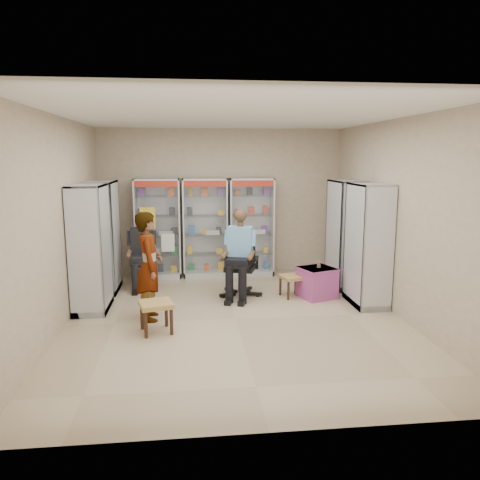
{
  "coord_description": "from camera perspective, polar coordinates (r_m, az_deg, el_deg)",
  "views": [
    {
      "loc": [
        -0.68,
        -6.74,
        2.41
      ],
      "look_at": [
        0.14,
        0.7,
        1.09
      ],
      "focal_mm": 35.0,
      "sensor_mm": 36.0,
      "label": 1
    }
  ],
  "objects": [
    {
      "name": "office_chair",
      "position": [
        8.2,
        0.03,
        -2.98
      ],
      "size": [
        0.78,
        0.78,
        1.14
      ],
      "primitive_type": "cube",
      "rotation": [
        0.0,
        0.0,
        -0.31
      ],
      "color": "black",
      "rests_on": "floor"
    },
    {
      "name": "seated_customer",
      "position": [
        8.9,
        -11.8,
        -1.49
      ],
      "size": [
        0.44,
        0.6,
        1.34
      ],
      "primitive_type": null,
      "color": "black",
      "rests_on": "floor"
    },
    {
      "name": "standing_man",
      "position": [
        7.1,
        -11.02,
        -3.16
      ],
      "size": [
        0.45,
        0.63,
        1.63
      ],
      "primitive_type": "imported",
      "rotation": [
        0.0,
        0.0,
        1.67
      ],
      "color": "gray",
      "rests_on": "floor"
    },
    {
      "name": "room_shell",
      "position": [
        6.79,
        -0.56,
        6.27
      ],
      "size": [
        5.02,
        6.02,
        3.01
      ],
      "color": "#C3A991",
      "rests_on": "ground"
    },
    {
      "name": "cabinet_left_far",
      "position": [
        8.79,
        -16.38,
        0.36
      ],
      "size": [
        0.9,
        0.5,
        2.0
      ],
      "primitive_type": "cube",
      "rotation": [
        0.0,
        0.0,
        -1.57
      ],
      "color": "#ADB0B4",
      "rests_on": "floor"
    },
    {
      "name": "cabinet_back_left",
      "position": [
        9.59,
        -9.95,
        1.39
      ],
      "size": [
        0.9,
        0.5,
        2.0
      ],
      "primitive_type": "cube",
      "color": "silver",
      "rests_on": "floor"
    },
    {
      "name": "woven_stool_b",
      "position": [
        6.71,
        -10.16,
        -9.23
      ],
      "size": [
        0.53,
        0.53,
        0.44
      ],
      "primitive_type": "cube",
      "rotation": [
        0.0,
        0.0,
        0.24
      ],
      "color": "#AD7A49",
      "rests_on": "floor"
    },
    {
      "name": "cabinet_right_near",
      "position": [
        7.93,
        15.33,
        -0.61
      ],
      "size": [
        0.9,
        0.5,
        2.0
      ],
      "primitive_type": "cube",
      "rotation": [
        0.0,
        0.0,
        1.57
      ],
      "color": "#A0A2A7",
      "rests_on": "floor"
    },
    {
      "name": "cabinet_back_right",
      "position": [
        9.66,
        1.37,
        1.6
      ],
      "size": [
        0.9,
        0.5,
        2.0
      ],
      "primitive_type": "cube",
      "color": "#B0B3B7",
      "rests_on": "floor"
    },
    {
      "name": "woven_stool_a",
      "position": [
        8.29,
        6.36,
        -5.6
      ],
      "size": [
        0.47,
        0.47,
        0.38
      ],
      "primitive_type": "cube",
      "rotation": [
        0.0,
        0.0,
        0.27
      ],
      "color": "olive",
      "rests_on": "floor"
    },
    {
      "name": "cabinet_back_mid",
      "position": [
        9.58,
        -4.27,
        1.5
      ],
      "size": [
        0.9,
        0.5,
        2.0
      ],
      "primitive_type": "cube",
      "color": "#B1B5B8",
      "rests_on": "floor"
    },
    {
      "name": "wooden_chair",
      "position": [
        8.99,
        -11.73,
        -2.67
      ],
      "size": [
        0.42,
        0.42,
        0.94
      ],
      "primitive_type": "cube",
      "color": "#2F1E12",
      "rests_on": "floor"
    },
    {
      "name": "pink_trunk",
      "position": [
        8.28,
        9.36,
        -5.15
      ],
      "size": [
        0.7,
        0.68,
        0.53
      ],
      "primitive_type": "cube",
      "rotation": [
        0.0,
        0.0,
        0.34
      ],
      "color": "#A04088",
      "rests_on": "floor"
    },
    {
      "name": "seated_shopkeeper",
      "position": [
        8.12,
        0.06,
        -1.99
      ],
      "size": [
        0.65,
        0.77,
        1.45
      ],
      "primitive_type": null,
      "rotation": [
        0.0,
        0.0,
        -0.31
      ],
      "color": "#74AEE5",
      "rests_on": "floor"
    },
    {
      "name": "cabinet_left_near",
      "position": [
        7.73,
        -17.77,
        -1.0
      ],
      "size": [
        0.9,
        0.5,
        2.0
      ],
      "primitive_type": "cube",
      "rotation": [
        0.0,
        0.0,
        -1.57
      ],
      "color": "#ACAFB3",
      "rests_on": "floor"
    },
    {
      "name": "floor",
      "position": [
        7.19,
        -0.53,
        -9.59
      ],
      "size": [
        6.0,
        6.0,
        0.0
      ],
      "primitive_type": "plane",
      "color": "tan",
      "rests_on": "ground"
    },
    {
      "name": "tea_glass",
      "position": [
        8.24,
        9.59,
        -2.95
      ],
      "size": [
        0.07,
        0.07,
        0.1
      ],
      "primitive_type": "cylinder",
      "color": "#571707",
      "rests_on": "pink_trunk"
    },
    {
      "name": "cabinet_right_far",
      "position": [
        8.95,
        12.76,
        0.68
      ],
      "size": [
        0.9,
        0.5,
        2.0
      ],
      "primitive_type": "cube",
      "rotation": [
        0.0,
        0.0,
        1.57
      ],
      "color": "#A5A7AC",
      "rests_on": "floor"
    }
  ]
}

